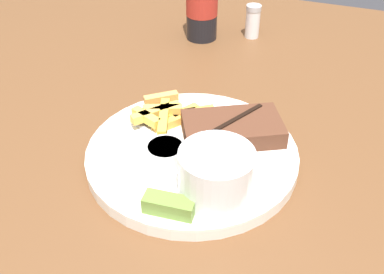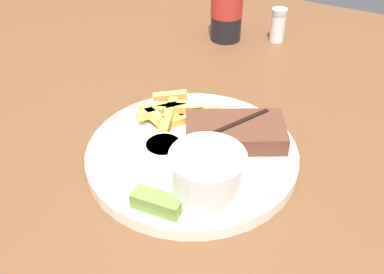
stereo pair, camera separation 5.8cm
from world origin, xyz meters
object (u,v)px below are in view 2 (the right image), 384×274
coleslaw_cup (207,173)px  dipping_sauce_cup (164,150)px  salt_shaker (278,25)px  fork_utensil (155,126)px  dinner_plate (192,154)px  steak_portion (235,132)px  pickle_spear (157,203)px  knife_utensil (211,138)px  beer_bottle (227,1)px

coleslaw_cup → dipping_sauce_cup: size_ratio=1.72×
coleslaw_cup → salt_shaker: (-0.08, 0.47, -0.02)m
coleslaw_cup → fork_utensil: (-0.12, 0.09, -0.03)m
dinner_plate → coleslaw_cup: coleslaw_cup is taller
steak_portion → salt_shaker: size_ratio=2.33×
salt_shaker → dinner_plate: bearing=-86.7°
dipping_sauce_cup → pickle_spear: 0.09m
dinner_plate → salt_shaker: size_ratio=4.28×
dinner_plate → knife_utensil: (0.01, 0.03, 0.01)m
coleslaw_cup → knife_utensil: coleslaw_cup is taller
beer_bottle → salt_shaker: size_ratio=3.32×
dipping_sauce_cup → coleslaw_cup: bearing=-23.6°
knife_utensil → salt_shaker: salt_shaker is taller
dinner_plate → salt_shaker: bearing=93.3°
dipping_sauce_cup → pickle_spear: dipping_sauce_cup is taller
steak_portion → beer_bottle: (-0.16, 0.32, 0.05)m
pickle_spear → fork_utensil: pickle_spear is taller
knife_utensil → coleslaw_cup: bearing=-146.9°
steak_portion → dinner_plate: bearing=-131.6°
pickle_spear → knife_utensil: (-0.00, 0.14, -0.01)m
dinner_plate → pickle_spear: bearing=-82.1°
salt_shaker → steak_portion: bearing=-79.8°
dinner_plate → fork_utensil: fork_utensil is taller
steak_portion → beer_bottle: 0.36m
steak_portion → coleslaw_cup: size_ratio=1.74×
dinner_plate → knife_utensil: 0.03m
pickle_spear → fork_utensil: (-0.09, 0.13, -0.01)m
steak_portion → knife_utensil: bearing=-149.2°
dipping_sauce_cup → beer_bottle: size_ratio=0.23×
fork_utensil → salt_shaker: (0.05, 0.38, 0.01)m
fork_utensil → dinner_plate: bearing=0.0°
steak_portion → knife_utensil: 0.03m
salt_shaker → knife_utensil: bearing=-84.4°
dinner_plate → salt_shaker: 0.40m
dinner_plate → steak_portion: bearing=48.4°
fork_utensil → dipping_sauce_cup: bearing=-32.5°
dinner_plate → coleslaw_cup: (0.05, -0.07, 0.04)m
coleslaw_cup → pickle_spear: coleslaw_cup is taller
beer_bottle → dipping_sauce_cup: bearing=-76.7°
dinner_plate → dipping_sauce_cup: bearing=-126.2°
knife_utensil → salt_shaker: bearing=15.5°
dipping_sauce_cup → salt_shaker: size_ratio=0.78×
coleslaw_cup → knife_utensil: (-0.04, 0.10, -0.03)m
pickle_spear → dipping_sauce_cup: bearing=115.8°
dinner_plate → dipping_sauce_cup: dipping_sauce_cup is taller
dinner_plate → steak_portion: size_ratio=1.83×
pickle_spear → beer_bottle: 0.50m
dipping_sauce_cup → salt_shaker: bearing=90.0°
pickle_spear → knife_utensil: 0.14m
pickle_spear → dinner_plate: bearing=97.9°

